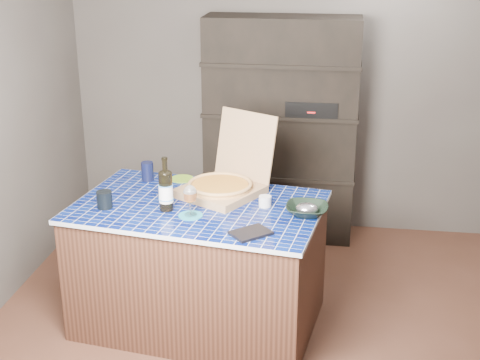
% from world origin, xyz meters
% --- Properties ---
extents(room, '(3.50, 3.50, 3.50)m').
position_xyz_m(room, '(0.00, 0.00, 1.25)').
color(room, '#502F22').
rests_on(room, ground).
extents(shelving_unit, '(1.20, 0.41, 1.80)m').
position_xyz_m(shelving_unit, '(0.00, 1.53, 0.90)').
color(shelving_unit, black).
rests_on(shelving_unit, floor).
extents(kitchen_island, '(1.62, 1.15, 0.82)m').
position_xyz_m(kitchen_island, '(-0.38, 0.08, 0.41)').
color(kitchen_island, '#4A2A1D').
rests_on(kitchen_island, floor).
extents(pizza_box, '(0.65, 0.69, 0.48)m').
position_xyz_m(pizza_box, '(-0.26, 0.29, 0.89)').
color(pizza_box, '#A68655').
rests_on(pizza_box, kitchen_island).
extents(mead_bottle, '(0.09, 0.09, 0.33)m').
position_xyz_m(mead_bottle, '(-0.55, -0.03, 0.95)').
color(mead_bottle, black).
rests_on(mead_bottle, kitchen_island).
extents(teal_trivet, '(0.14, 0.14, 0.01)m').
position_xyz_m(teal_trivet, '(-0.38, -0.10, 0.83)').
color(teal_trivet, teal).
rests_on(teal_trivet, kitchen_island).
extents(wine_glass, '(0.08, 0.08, 0.19)m').
position_xyz_m(wine_glass, '(-0.38, -0.10, 0.96)').
color(wine_glass, white).
rests_on(wine_glass, teal_trivet).
extents(tumbler, '(0.09, 0.09, 0.10)m').
position_xyz_m(tumbler, '(-0.93, -0.05, 0.87)').
color(tumbler, black).
rests_on(tumbler, kitchen_island).
extents(dvd_case, '(0.26, 0.25, 0.02)m').
position_xyz_m(dvd_case, '(0.00, -0.30, 0.83)').
color(dvd_case, black).
rests_on(dvd_case, kitchen_island).
extents(bowl, '(0.25, 0.25, 0.06)m').
position_xyz_m(bowl, '(0.29, 0.02, 0.85)').
color(bowl, black).
rests_on(bowl, kitchen_island).
extents(foil_contents, '(0.13, 0.11, 0.06)m').
position_xyz_m(foil_contents, '(0.29, 0.02, 0.86)').
color(foil_contents, '#B1AFBB').
rests_on(foil_contents, bowl).
extents(white_jar, '(0.08, 0.08, 0.07)m').
position_xyz_m(white_jar, '(0.03, 0.12, 0.86)').
color(white_jar, silver).
rests_on(white_jar, kitchen_island).
extents(navy_cup, '(0.08, 0.08, 0.13)m').
position_xyz_m(navy_cup, '(-0.80, 0.46, 0.89)').
color(navy_cup, black).
rests_on(navy_cup, kitchen_island).
extents(green_trivet, '(0.16, 0.16, 0.01)m').
position_xyz_m(green_trivet, '(-0.58, 0.51, 0.83)').
color(green_trivet, '#6B9C21').
rests_on(green_trivet, kitchen_island).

